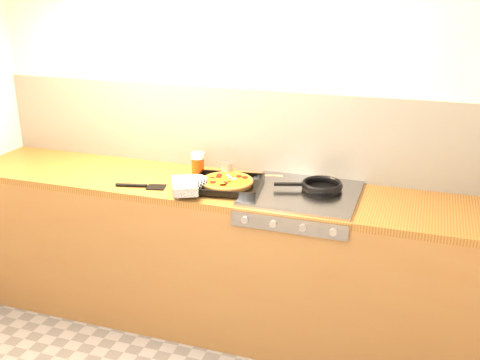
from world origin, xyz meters
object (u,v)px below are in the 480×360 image
(pizza_on_tray, at_px, (216,183))
(frying_pan, at_px, (321,186))
(juice_glass, at_px, (198,163))
(tomato_can, at_px, (227,171))

(pizza_on_tray, height_order, frying_pan, pizza_on_tray)
(frying_pan, bearing_deg, juice_glass, 175.13)
(frying_pan, distance_m, juice_glass, 0.76)
(pizza_on_tray, height_order, juice_glass, juice_glass)
(frying_pan, height_order, juice_glass, juice_glass)
(pizza_on_tray, bearing_deg, tomato_can, 90.69)
(frying_pan, bearing_deg, tomato_can, 176.35)
(juice_glass, bearing_deg, tomato_can, -8.37)
(tomato_can, distance_m, juice_glass, 0.20)
(tomato_can, relative_size, juice_glass, 0.75)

